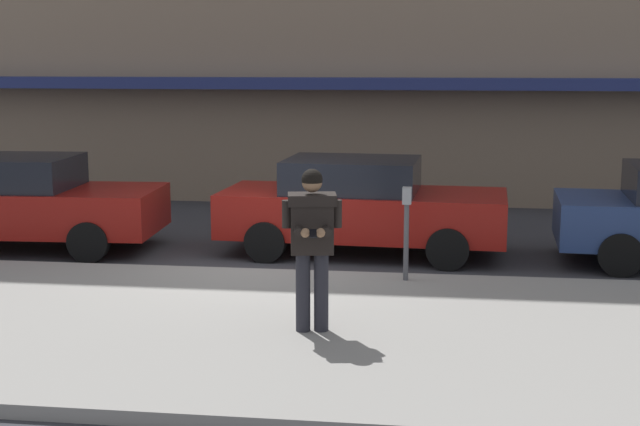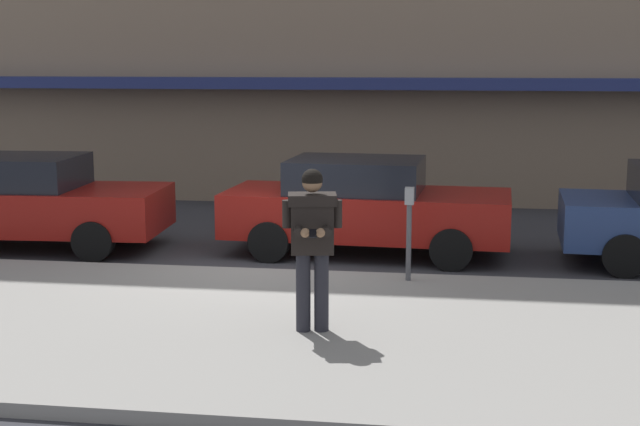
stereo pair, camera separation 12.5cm
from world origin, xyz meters
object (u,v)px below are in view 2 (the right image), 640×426
at_px(parked_sedan_mid, 365,206).
at_px(parking_meter, 409,220).
at_px(parked_sedan_near, 25,201).
at_px(man_texting_on_phone, 312,232).

xyz_separation_m(parked_sedan_mid, parking_meter, (0.81, -2.19, 0.18)).
bearing_deg(parked_sedan_near, parking_meter, -15.86).
distance_m(parked_sedan_near, parking_meter, 6.65).
height_order(parked_sedan_mid, man_texting_on_phone, man_texting_on_phone).
height_order(parked_sedan_near, man_texting_on_phone, man_texting_on_phone).
bearing_deg(parked_sedan_mid, parking_meter, -69.66).
xyz_separation_m(parked_sedan_near, parked_sedan_mid, (5.58, 0.38, 0.00)).
height_order(parked_sedan_mid, parking_meter, parked_sedan_mid).
bearing_deg(man_texting_on_phone, parked_sedan_mid, 88.53).
distance_m(parked_sedan_near, parked_sedan_mid, 5.59).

